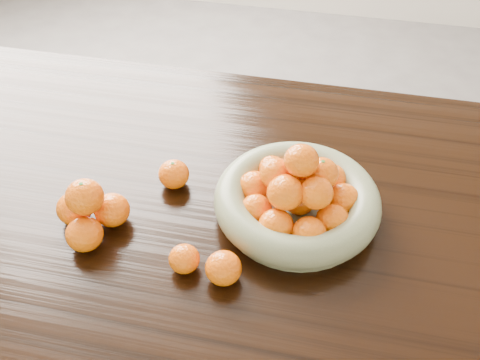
% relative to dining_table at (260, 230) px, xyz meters
% --- Properties ---
extents(dining_table, '(2.00, 1.00, 0.75)m').
position_rel_dining_table_xyz_m(dining_table, '(0.00, 0.00, 0.00)').
color(dining_table, black).
rests_on(dining_table, ground).
extents(fruit_bowl, '(0.35, 0.35, 0.18)m').
position_rel_dining_table_xyz_m(fruit_bowl, '(0.08, -0.01, 0.14)').
color(fruit_bowl, gray).
rests_on(fruit_bowl, dining_table).
extents(orange_pyramid, '(0.15, 0.15, 0.13)m').
position_rel_dining_table_xyz_m(orange_pyramid, '(-0.33, -0.15, 0.14)').
color(orange_pyramid, orange).
rests_on(orange_pyramid, dining_table).
extents(loose_orange_0, '(0.07, 0.07, 0.06)m').
position_rel_dining_table_xyz_m(loose_orange_0, '(-0.20, 0.02, 0.12)').
color(loose_orange_0, orange).
rests_on(loose_orange_0, dining_table).
extents(loose_orange_1, '(0.06, 0.06, 0.06)m').
position_rel_dining_table_xyz_m(loose_orange_1, '(-0.11, -0.20, 0.12)').
color(loose_orange_1, orange).
rests_on(loose_orange_1, dining_table).
extents(loose_orange_2, '(0.07, 0.07, 0.06)m').
position_rel_dining_table_xyz_m(loose_orange_2, '(-0.03, -0.21, 0.12)').
color(loose_orange_2, orange).
rests_on(loose_orange_2, dining_table).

